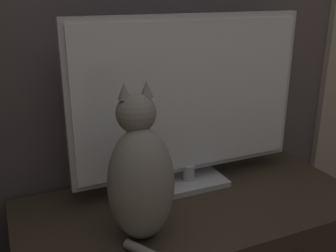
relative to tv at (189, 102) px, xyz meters
The scene contains 2 objects.
tv is the anchor object (origin of this frame).
cat 0.37m from the tv, 139.28° to the right, with size 0.20×0.31×0.45m.
Camera 1 is at (-0.55, -0.12, 1.15)m, focal length 42.00 mm.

